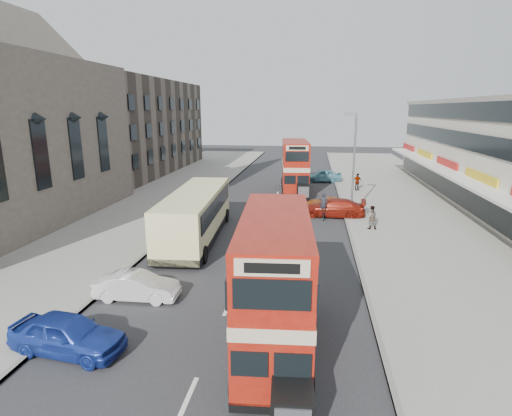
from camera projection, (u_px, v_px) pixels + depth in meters
The scene contains 19 objects.
ground at pixel (218, 329), 15.80m from camera, with size 160.00×160.00×0.00m, color #28282B.
road_surface at pixel (271, 208), 35.02m from camera, with size 12.00×90.00×0.01m, color #28282B.
pavement_right at pixel (415, 212), 33.37m from camera, with size 12.00×90.00×0.15m, color gray.
pavement_left at pixel (140, 203), 36.64m from camera, with size 12.00×90.00×0.15m, color gray.
kerb_left at pixel (203, 205), 35.83m from camera, with size 0.20×90.00×0.16m, color gray.
kerb_right at pixel (343, 209), 34.17m from camera, with size 0.20×90.00×0.16m, color gray.
brick_terrace at pixel (122, 127), 53.88m from camera, with size 14.00×28.00×12.00m, color #66594C.
street_lamp at pixel (353, 157), 31.06m from camera, with size 1.00×0.20×8.12m.
bus_main at pixel (275, 283), 14.09m from camera, with size 2.90×8.58×4.69m.
bus_second at pixel (295, 166), 41.50m from camera, with size 3.30×9.18×5.02m.
coach at pixel (196, 213), 26.30m from camera, with size 3.56×11.31×2.95m.
car_left_near at pixel (68, 334), 14.14m from camera, with size 1.66×4.12×1.40m, color #1B3598.
car_left_front at pixel (137, 286), 18.14m from camera, with size 1.31×3.76×1.24m, color silver.
car_right_a at pixel (333, 208), 32.04m from camera, with size 2.01×4.95×1.44m, color maroon.
car_right_b at pixel (327, 204), 34.16m from camera, with size 1.81×3.93×1.09m, color #BE5713.
car_right_c at pixel (322, 176), 47.22m from camera, with size 1.75×4.36×1.48m, color #5AA2B4.
pedestrian_near at pixel (371, 217), 28.23m from camera, with size 0.62×0.42×1.69m, color gray.
pedestrian_far at pixel (357, 182), 41.67m from camera, with size 1.03×0.43×1.76m, color gray.
cyclist at pixel (324, 210), 31.40m from camera, with size 0.63×1.66×2.05m.
Camera 1 is at (3.46, -13.85, 8.39)m, focal length 28.30 mm.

